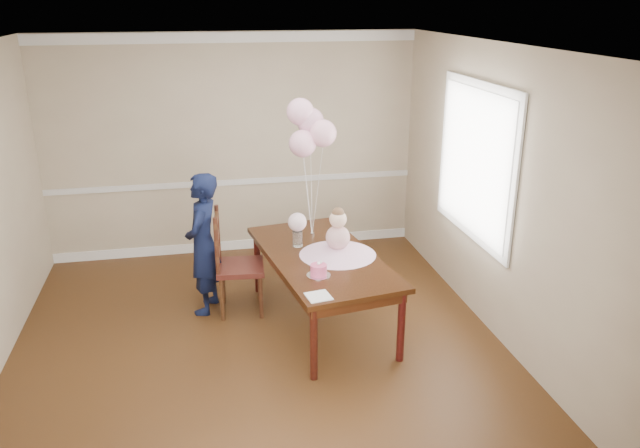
{
  "coord_description": "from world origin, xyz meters",
  "views": [
    {
      "loc": [
        -0.47,
        -5.02,
        3.07
      ],
      "look_at": [
        0.65,
        0.39,
        1.05
      ],
      "focal_mm": 35.0,
      "sensor_mm": 36.0,
      "label": 1
    }
  ],
  "objects_px": {
    "dining_table_top": "(322,257)",
    "birthday_cake": "(319,270)",
    "woman": "(203,244)",
    "dining_chair_seat": "(240,267)"
  },
  "relations": [
    {
      "from": "dining_table_top",
      "to": "birthday_cake",
      "type": "distance_m",
      "value": 0.49
    },
    {
      "from": "woman",
      "to": "birthday_cake",
      "type": "bearing_deg",
      "value": 63.15
    },
    {
      "from": "dining_chair_seat",
      "to": "woman",
      "type": "height_order",
      "value": "woman"
    },
    {
      "from": "birthday_cake",
      "to": "woman",
      "type": "xyz_separation_m",
      "value": [
        -0.99,
        0.98,
        -0.06
      ]
    },
    {
      "from": "dining_table_top",
      "to": "woman",
      "type": "xyz_separation_m",
      "value": [
        -1.11,
        0.51,
        0.02
      ]
    },
    {
      "from": "birthday_cake",
      "to": "dining_table_top",
      "type": "bearing_deg",
      "value": 74.96
    },
    {
      "from": "woman",
      "to": "dining_table_top",
      "type": "bearing_deg",
      "value": 83.13
    },
    {
      "from": "birthday_cake",
      "to": "dining_chair_seat",
      "type": "bearing_deg",
      "value": 125.61
    },
    {
      "from": "woman",
      "to": "dining_chair_seat",
      "type": "bearing_deg",
      "value": 93.23
    },
    {
      "from": "birthday_cake",
      "to": "dining_chair_seat",
      "type": "height_order",
      "value": "birthday_cake"
    }
  ]
}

